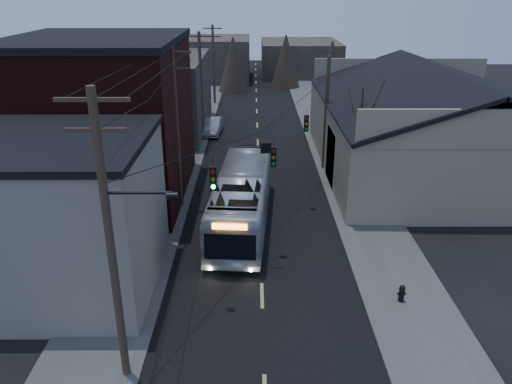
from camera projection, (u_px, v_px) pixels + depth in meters
road_surface at (258, 149)px, 43.09m from camera, size 9.00×110.00×0.02m
sidewalk_left at (183, 149)px, 43.04m from camera, size 4.00×110.00×0.12m
sidewalk_right at (333, 148)px, 43.10m from camera, size 4.00×110.00×0.12m
building_clapboard at (61, 218)px, 22.32m from camera, size 8.00×8.00×7.00m
building_brick at (103, 122)px, 31.90m from camera, size 10.00×12.00×10.00m
building_left_far at (157, 95)px, 47.25m from camera, size 9.00×14.00×7.00m
warehouse at (431, 135)px, 37.51m from camera, size 16.16×20.60×7.73m
building_far_left at (216, 59)px, 74.23m from camera, size 10.00×12.00×6.00m
building_far_right at (300, 57)px, 79.10m from camera, size 12.00×14.00×5.00m
bare_tree at (359, 143)px, 32.51m from camera, size 0.40×0.40×7.20m
utility_lines at (215, 108)px, 35.77m from camera, size 11.24×45.28×10.50m
bus at (242, 198)px, 28.96m from camera, size 3.74×12.30×3.38m
parked_car at (212, 126)px, 47.29m from camera, size 1.85×4.64×1.50m
fire_hydrant at (402, 293)px, 22.05m from camera, size 0.38×0.27×0.80m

